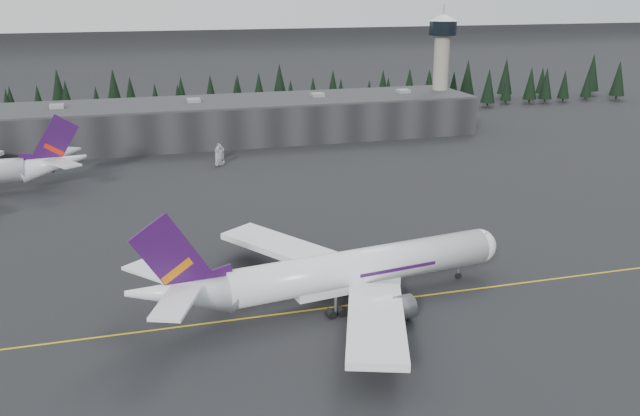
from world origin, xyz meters
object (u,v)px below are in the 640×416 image
object	(u,v)px
terminal	(226,121)
gse_vehicle_a	(219,163)
control_tower	(442,58)
gse_vehicle_b	(221,157)
jet_main	(331,273)

from	to	relation	value
terminal	gse_vehicle_a	size ratio (longest dim) A/B	28.71
control_tower	gse_vehicle_b	size ratio (longest dim) A/B	7.98
gse_vehicle_a	gse_vehicle_b	distance (m)	7.09
jet_main	gse_vehicle_b	bearing A→B (deg)	82.95
gse_vehicle_b	control_tower	bearing A→B (deg)	103.11
terminal	gse_vehicle_b	size ratio (longest dim) A/B	33.86
gse_vehicle_a	gse_vehicle_b	xyz separation A→B (m)	(1.42, 6.95, 0.03)
terminal	gse_vehicle_a	distance (m)	34.23
gse_vehicle_a	control_tower	bearing A→B (deg)	-7.97
jet_main	gse_vehicle_a	size ratio (longest dim) A/B	11.09
control_tower	jet_main	xyz separation A→B (m)	(-79.27, -128.63, -18.26)
control_tower	gse_vehicle_a	bearing A→B (deg)	-156.46
gse_vehicle_a	terminal	bearing A→B (deg)	45.65
jet_main	gse_vehicle_a	xyz separation A→B (m)	(-3.24, 92.70, -4.37)
jet_main	terminal	bearing A→B (deg)	79.96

